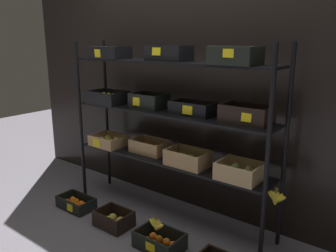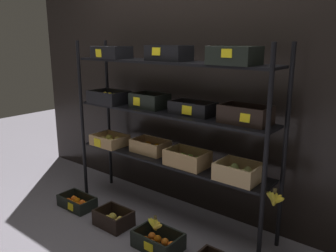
% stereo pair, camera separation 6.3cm
% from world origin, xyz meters
% --- Properties ---
extents(ground_plane, '(10.00, 10.00, 0.00)m').
position_xyz_m(ground_plane, '(0.00, 0.00, 0.00)').
color(ground_plane, slate).
extents(storefront_wall, '(4.28, 0.12, 2.21)m').
position_xyz_m(storefront_wall, '(0.00, 0.37, 1.10)').
color(storefront_wall, black).
rests_on(storefront_wall, ground_plane).
extents(display_rack, '(2.01, 0.37, 1.52)m').
position_xyz_m(display_rack, '(0.01, -0.01, 0.94)').
color(display_rack, black).
rests_on(display_rack, ground_plane).
extents(crate_ground_tangerine, '(0.36, 0.21, 0.11)m').
position_xyz_m(crate_ground_tangerine, '(-0.77, -0.41, 0.04)').
color(crate_ground_tangerine, black).
rests_on(crate_ground_tangerine, ground_plane).
extents(crate_ground_apple_gold, '(0.30, 0.22, 0.14)m').
position_xyz_m(crate_ground_apple_gold, '(-0.25, -0.42, 0.05)').
color(crate_ground_apple_gold, black).
rests_on(crate_ground_apple_gold, ground_plane).
extents(crate_ground_center_tangerine, '(0.36, 0.24, 0.13)m').
position_xyz_m(crate_ground_center_tangerine, '(0.25, -0.43, 0.05)').
color(crate_ground_center_tangerine, black).
rests_on(crate_ground_center_tangerine, ground_plane).
extents(banana_bunch_loose, '(0.16, 0.05, 0.13)m').
position_xyz_m(banana_bunch_loose, '(0.23, -0.43, 0.19)').
color(banana_bunch_loose, brown).
rests_on(banana_bunch_loose, crate_ground_center_tangerine).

